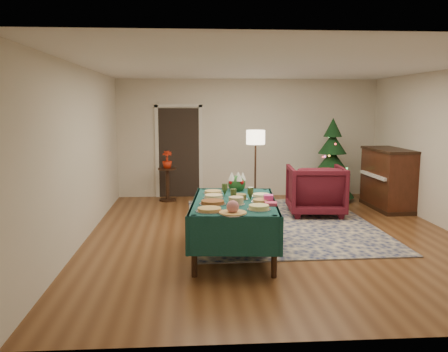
{
  "coord_description": "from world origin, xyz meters",
  "views": [
    {
      "loc": [
        -1.32,
        -7.41,
        2.09
      ],
      "look_at": [
        -0.8,
        0.0,
        0.99
      ],
      "focal_mm": 38.0,
      "sensor_mm": 36.0,
      "label": 1
    }
  ],
  "objects": [
    {
      "name": "goblet_1",
      "position": [
        -0.5,
        -0.92,
        0.88
      ],
      "size": [
        0.08,
        0.08,
        0.18
      ],
      "color": "#2D471E",
      "rests_on": "buffet_table"
    },
    {
      "name": "rug",
      "position": [
        0.25,
        0.79,
        0.01
      ],
      "size": [
        3.27,
        4.25,
        0.02
      ],
      "primitive_type": "cube",
      "rotation": [
        0.0,
        0.0,
        0.02
      ],
      "color": "#131D4A",
      "rests_on": "ground"
    },
    {
      "name": "napkin_stack",
      "position": [
        -0.27,
        -1.3,
        0.8
      ],
      "size": [
        0.17,
        0.17,
        0.04
      ],
      "primitive_type": "cube",
      "rotation": [
        0.0,
        0.0,
        -0.09
      ],
      "color": "#D33A60",
      "rests_on": "buffet_table"
    },
    {
      "name": "floor_lamp",
      "position": [
        0.01,
        2.29,
        1.36
      ],
      "size": [
        0.39,
        0.39,
        1.6
      ],
      "color": "#A57F3F",
      "rests_on": "ground"
    },
    {
      "name": "doorway",
      "position": [
        -1.6,
        3.48,
        1.1
      ],
      "size": [
        1.08,
        0.04,
        2.16
      ],
      "color": "black",
      "rests_on": "ground"
    },
    {
      "name": "potted_plant",
      "position": [
        -1.85,
        3.0,
        0.84
      ],
      "size": [
        0.22,
        0.39,
        0.22
      ],
      "primitive_type": "imported",
      "color": "red",
      "rests_on": "side_table"
    },
    {
      "name": "armchair",
      "position": [
        1.06,
        1.41,
        0.53
      ],
      "size": [
        1.12,
        1.06,
        1.07
      ],
      "primitive_type": "imported",
      "rotation": [
        0.0,
        0.0,
        3.05
      ],
      "color": "#4D101B",
      "rests_on": "ground"
    },
    {
      "name": "christmas_tree",
      "position": [
        1.78,
        2.78,
        0.82
      ],
      "size": [
        1.17,
        1.17,
        1.84
      ],
      "color": "black",
      "rests_on": "ground"
    },
    {
      "name": "piano",
      "position": [
        2.68,
        1.88,
        0.6
      ],
      "size": [
        0.71,
        1.45,
        1.24
      ],
      "color": "black",
      "rests_on": "ground"
    },
    {
      "name": "centerpiece",
      "position": [
        -0.62,
        -0.17,
        0.92
      ],
      "size": [
        0.28,
        0.28,
        0.32
      ],
      "color": "#1E4C1E",
      "rests_on": "buffet_table"
    },
    {
      "name": "buffet_table",
      "position": [
        -0.73,
        -0.94,
        0.63
      ],
      "size": [
        1.35,
        2.11,
        0.78
      ],
      "color": "black",
      "rests_on": "ground"
    },
    {
      "name": "side_table",
      "position": [
        -1.85,
        3.0,
        0.36
      ],
      "size": [
        0.41,
        0.41,
        0.73
      ],
      "color": "black",
      "rests_on": "ground"
    },
    {
      "name": "platter_3",
      "position": [
        -1.04,
        -1.18,
        0.81
      ],
      "size": [
        0.36,
        0.36,
        0.05
      ],
      "color": "silver",
      "rests_on": "buffet_table"
    },
    {
      "name": "platter_6",
      "position": [
        -1.01,
        -0.77,
        0.81
      ],
      "size": [
        0.3,
        0.3,
        0.05
      ],
      "color": "silver",
      "rests_on": "buffet_table"
    },
    {
      "name": "platter_2",
      "position": [
        -0.47,
        -1.57,
        0.81
      ],
      "size": [
        0.3,
        0.3,
        0.06
      ],
      "color": "silver",
      "rests_on": "buffet_table"
    },
    {
      "name": "gift_box",
      "position": [
        -0.27,
        -1.1,
        0.83
      ],
      "size": [
        0.14,
        0.14,
        0.1
      ],
      "primitive_type": "cube",
      "rotation": [
        0.0,
        0.0,
        -0.09
      ],
      "color": "#FA45AC",
      "rests_on": "buffet_table"
    },
    {
      "name": "platter_4",
      "position": [
        -0.73,
        -1.23,
        0.83
      ],
      "size": [
        0.23,
        0.23,
        0.11
      ],
      "color": "silver",
      "rests_on": "buffet_table"
    },
    {
      "name": "platter_9",
      "position": [
        -1.0,
        -0.38,
        0.8
      ],
      "size": [
        0.3,
        0.3,
        0.04
      ],
      "color": "silver",
      "rests_on": "buffet_table"
    },
    {
      "name": "platter_5",
      "position": [
        -0.37,
        -1.1,
        0.8
      ],
      "size": [
        0.27,
        0.27,
        0.04
      ],
      "color": "silver",
      "rests_on": "buffet_table"
    },
    {
      "name": "platter_1",
      "position": [
        -0.82,
        -1.77,
        0.85
      ],
      "size": [
        0.35,
        0.35,
        0.17
      ],
      "color": "silver",
      "rests_on": "buffet_table"
    },
    {
      "name": "goblet_2",
      "position": [
        -0.75,
        -1.04,
        0.88
      ],
      "size": [
        0.08,
        0.08,
        0.18
      ],
      "color": "#2D471E",
      "rests_on": "buffet_table"
    },
    {
      "name": "platter_7",
      "position": [
        -0.65,
        -0.87,
        0.82
      ],
      "size": [
        0.24,
        0.24,
        0.07
      ],
      "color": "silver",
      "rests_on": "buffet_table"
    },
    {
      "name": "platter_8",
      "position": [
        -0.31,
        -0.7,
        0.8
      ],
      "size": [
        0.28,
        0.28,
        0.04
      ],
      "color": "silver",
      "rests_on": "buffet_table"
    },
    {
      "name": "platter_0",
      "position": [
        -1.1,
        -1.62,
        0.8
      ],
      "size": [
        0.35,
        0.35,
        0.05
      ],
      "color": "silver",
      "rests_on": "buffet_table"
    },
    {
      "name": "room_shell",
      "position": [
        0.0,
        0.0,
        1.35
      ],
      "size": [
        7.0,
        7.0,
        7.0
      ],
      "color": "#593319",
      "rests_on": "ground"
    },
    {
      "name": "goblet_0",
      "position": [
        -0.84,
        -0.59,
        0.88
      ],
      "size": [
        0.08,
        0.08,
        0.18
      ],
      "color": "#2D471E",
      "rests_on": "buffet_table"
    }
  ]
}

